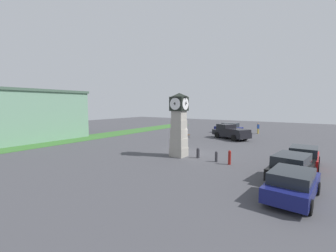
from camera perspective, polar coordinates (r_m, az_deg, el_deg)
The scene contains 15 objects.
ground_plane at distance 20.69m, azimuth 5.97°, elevation -6.97°, with size 88.83×88.83×0.00m, color #424247.
clock_tower at distance 19.12m, azimuth 2.79°, elevation 0.37°, with size 1.68×1.61×5.42m.
bollard_near_tower at distance 19.69m, azimuth 4.58°, elevation -6.04°, with size 0.28×0.28×1.03m.
bollard_mid_row at distance 19.01m, azimuth 7.64°, elevation -6.75°, with size 0.27×0.27×0.87m.
bollard_far_row at distance 18.00m, azimuth 12.17°, elevation -7.56°, with size 0.22×0.22×0.84m.
bollard_end_row at distance 17.42m, azimuth 15.37°, elevation -7.68°, with size 0.22×0.22×1.07m.
car_navy_sedan at distance 12.35m, azimuth 29.04°, elevation -12.72°, with size 4.35×2.22×1.43m.
car_near_tower at distance 15.33m, azimuth 28.98°, elevation -9.04°, with size 4.64×2.40×1.56m.
car_by_building at distance 18.75m, azimuth 31.20°, elevation -6.66°, with size 3.90×1.95×1.51m.
car_silver_hatch at distance 36.29m, azimuth 15.21°, elevation -0.47°, with size 2.20×4.23×1.61m.
pickup_truck at distance 30.16m, azimuth 15.61°, elevation -1.42°, with size 4.28×5.56×1.85m.
bench at distance 30.26m, azimuth 4.19°, elevation -1.99°, with size 1.12×1.68×0.90m.
pedestrian_near_bench at distance 36.89m, azimuth 21.92°, elevation -0.40°, with size 0.47×0.41×1.62m.
warehouse_blue_far at distance 34.86m, azimuth -32.23°, elevation 2.46°, with size 11.28×11.17×6.24m.
grass_verge_far at distance 30.84m, azimuth -23.34°, elevation -3.23°, with size 53.30×4.36×0.04m, color #386B2D.
Camera 1 is at (-17.83, -9.52, 4.45)m, focal length 24.00 mm.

